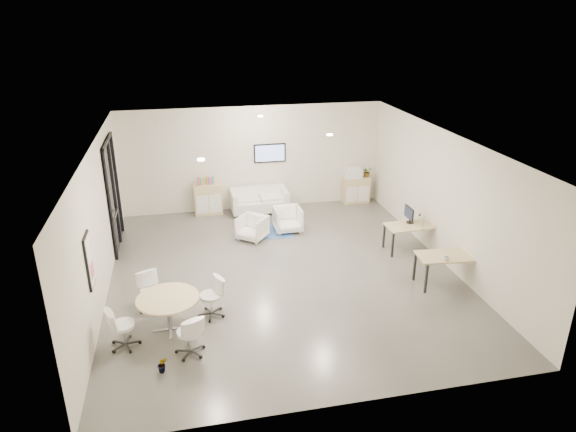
# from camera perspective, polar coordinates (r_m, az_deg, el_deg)

# --- Properties ---
(room_shell) EXTENTS (9.60, 10.60, 4.80)m
(room_shell) POSITION_cam_1_polar(r_m,az_deg,el_deg) (11.64, -0.56, 0.59)
(room_shell) COLOR #504E49
(room_shell) RESTS_ON ground
(glass_door) EXTENTS (0.09, 1.90, 2.85)m
(glass_door) POSITION_cam_1_polar(r_m,az_deg,el_deg) (13.95, -18.87, 2.62)
(glass_door) COLOR black
(glass_door) RESTS_ON room_shell
(artwork) EXTENTS (0.05, 0.54, 1.04)m
(artwork) POSITION_cam_1_polar(r_m,az_deg,el_deg) (10.16, -21.21, -4.67)
(artwork) COLOR black
(artwork) RESTS_ON room_shell
(wall_tv) EXTENTS (0.98, 0.06, 0.58)m
(wall_tv) POSITION_cam_1_polar(r_m,az_deg,el_deg) (15.85, -2.04, 7.01)
(wall_tv) COLOR black
(wall_tv) RESTS_ON room_shell
(ceiling_spots) EXTENTS (3.14, 4.14, 0.03)m
(ceiling_spots) POSITION_cam_1_polar(r_m,az_deg,el_deg) (11.92, -2.35, 9.05)
(ceiling_spots) COLOR #FFEAC6
(ceiling_spots) RESTS_ON room_shell
(sideboard_left) EXTENTS (0.84, 0.43, 0.94)m
(sideboard_left) POSITION_cam_1_polar(r_m,az_deg,el_deg) (15.84, -8.86, 1.87)
(sideboard_left) COLOR tan
(sideboard_left) RESTS_ON room_shell
(sideboard_right) EXTENTS (0.86, 0.41, 0.86)m
(sideboard_right) POSITION_cam_1_polar(r_m,az_deg,el_deg) (16.75, 7.54, 2.92)
(sideboard_right) COLOR tan
(sideboard_right) RESTS_ON room_shell
(books) EXTENTS (0.48, 0.14, 0.22)m
(books) POSITION_cam_1_polar(r_m,az_deg,el_deg) (15.65, -9.13, 3.87)
(books) COLOR red
(books) RESTS_ON sideboard_left
(printer) EXTENTS (0.53, 0.45, 0.36)m
(printer) POSITION_cam_1_polar(r_m,az_deg,el_deg) (16.53, 7.28, 4.85)
(printer) COLOR white
(printer) RESTS_ON sideboard_right
(loveseat) EXTENTS (1.74, 0.91, 0.64)m
(loveseat) POSITION_cam_1_polar(r_m,az_deg,el_deg) (15.84, -3.23, 1.65)
(loveseat) COLOR white
(loveseat) RESTS_ON room_shell
(blue_rug) EXTENTS (1.73, 1.26, 0.01)m
(blue_rug) POSITION_cam_1_polar(r_m,az_deg,el_deg) (14.55, -2.74, -1.71)
(blue_rug) COLOR #32509A
(blue_rug) RESTS_ON room_shell
(armchair_left) EXTENTS (0.96, 0.95, 0.72)m
(armchair_left) POSITION_cam_1_polar(r_m,az_deg,el_deg) (13.96, -4.01, -1.20)
(armchair_left) COLOR white
(armchair_left) RESTS_ON room_shell
(armchair_right) EXTENTS (0.76, 0.71, 0.77)m
(armchair_right) POSITION_cam_1_polar(r_m,az_deg,el_deg) (14.43, -0.04, -0.25)
(armchair_right) COLOR white
(armchair_right) RESTS_ON room_shell
(desk_rear) EXTENTS (1.39, 0.75, 0.71)m
(desk_rear) POSITION_cam_1_polar(r_m,az_deg,el_deg) (13.57, 13.62, -1.24)
(desk_rear) COLOR tan
(desk_rear) RESTS_ON room_shell
(desk_front) EXTENTS (1.43, 0.81, 0.72)m
(desk_front) POSITION_cam_1_polar(r_m,az_deg,el_deg) (12.13, 17.33, -4.49)
(desk_front) COLOR tan
(desk_front) RESTS_ON room_shell
(monitor) EXTENTS (0.20, 0.50, 0.44)m
(monitor) POSITION_cam_1_polar(r_m,az_deg,el_deg) (13.57, 13.32, 0.19)
(monitor) COLOR black
(monitor) RESTS_ON desk_rear
(round_table) EXTENTS (1.20, 1.20, 0.73)m
(round_table) POSITION_cam_1_polar(r_m,az_deg,el_deg) (10.23, -13.19, -9.23)
(round_table) COLOR tan
(round_table) RESTS_ON room_shell
(meeting_chairs) EXTENTS (2.41, 2.41, 0.82)m
(meeting_chairs) POSITION_cam_1_polar(r_m,az_deg,el_deg) (10.35, -13.08, -10.35)
(meeting_chairs) COLOR white
(meeting_chairs) RESTS_ON room_shell
(plant_cabinet) EXTENTS (0.38, 0.40, 0.25)m
(plant_cabinet) POSITION_cam_1_polar(r_m,az_deg,el_deg) (16.69, 8.76, 4.77)
(plant_cabinet) COLOR #3F7F3F
(plant_cabinet) RESTS_ON sideboard_right
(plant_floor) EXTENTS (0.22, 0.34, 0.14)m
(plant_floor) POSITION_cam_1_polar(r_m,az_deg,el_deg) (9.51, -13.73, -16.15)
(plant_floor) COLOR #3F7F3F
(plant_floor) RESTS_ON room_shell
(cup) EXTENTS (0.14, 0.12, 0.11)m
(cup) POSITION_cam_1_polar(r_m,az_deg,el_deg) (11.83, 17.19, -4.47)
(cup) COLOR white
(cup) RESTS_ON desk_front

